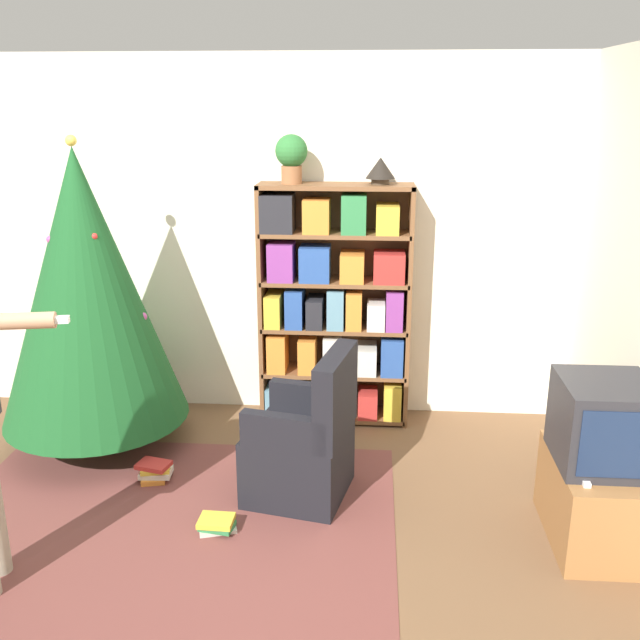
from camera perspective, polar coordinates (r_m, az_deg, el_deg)
The scene contains 13 objects.
ground_plane at distance 3.92m, azimuth -8.40°, elevation -18.69°, with size 14.00×14.00×0.00m, color brown.
wall_back at distance 5.27m, azimuth -4.27°, elevation 6.40°, with size 8.00×0.10×2.60m.
area_rug at distance 4.19m, azimuth -12.47°, elevation -16.26°, with size 2.56×2.12×0.01m.
bookshelf at distance 5.10m, azimuth 1.15°, elevation 0.92°, with size 1.07×0.30×1.74m.
tv_stand at distance 4.20m, azimuth 21.03°, elevation -13.35°, with size 0.44×0.73×0.47m.
television at distance 3.99m, azimuth 21.75°, elevation -7.66°, with size 0.46×0.50×0.45m.
game_remote at distance 3.86m, azimuth 20.39°, elevation -11.91°, with size 0.04×0.12×0.02m.
christmas_tree at distance 4.85m, azimuth -18.22°, elevation 2.36°, with size 1.22×1.22×2.08m.
armchair at distance 4.29m, azimuth -1.22°, elevation -10.04°, with size 0.67×0.67×0.92m.
potted_plant at distance 4.94m, azimuth -2.30°, elevation 13.04°, with size 0.22×0.22×0.33m.
table_lamp at distance 4.91m, azimuth 4.86°, elevation 11.94°, with size 0.20×0.20×0.18m.
book_pile_near_tree at distance 4.67m, azimuth -13.09°, elevation -11.70°, with size 0.22×0.18×0.12m.
book_pile_by_chair at distance 4.13m, azimuth -8.25°, elevation -15.89°, with size 0.23×0.16×0.08m.
Camera 1 is at (0.78, -3.08, 2.29)m, focal length 40.00 mm.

